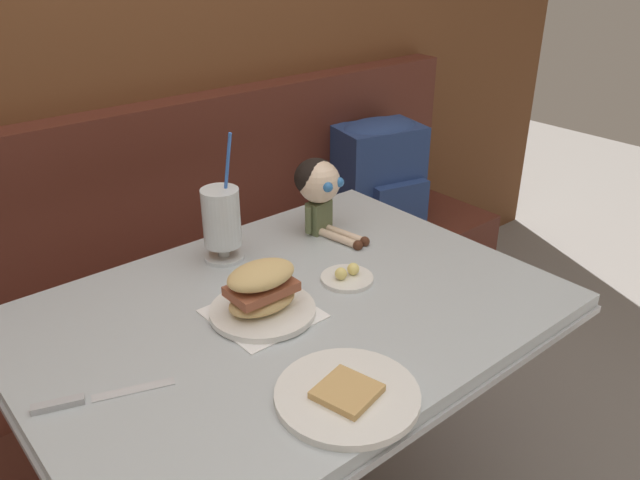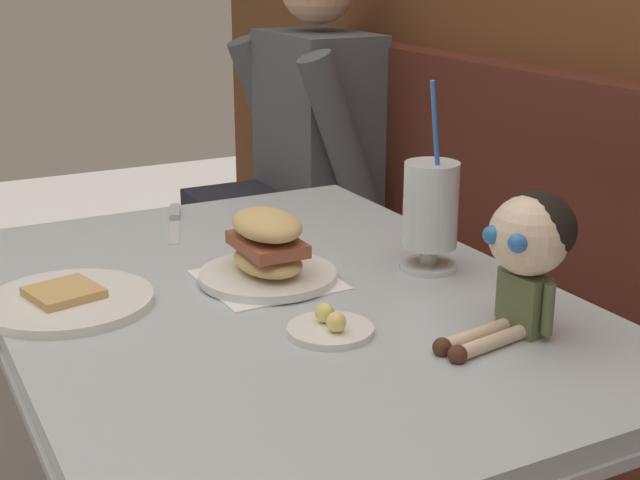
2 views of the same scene
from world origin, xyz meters
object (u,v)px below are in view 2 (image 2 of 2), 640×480
object	(u,v)px
butter_saucer	(330,327)
butter_knife	(175,217)
milkshake_glass	(431,210)
seated_doll	(529,243)
toast_plate	(68,300)
sandwich_plate	(267,253)
diner_patron	(306,136)

from	to	relation	value
butter_saucer	butter_knife	distance (m)	0.62
milkshake_glass	seated_doll	distance (m)	0.28
butter_knife	toast_plate	bearing A→B (deg)	-38.93
sandwich_plate	seated_doll	distance (m)	0.42
butter_knife	diner_patron	bearing A→B (deg)	135.57
sandwich_plate	diner_patron	xyz separation A→B (m)	(-1.00, 0.57, -0.04)
milkshake_glass	diner_patron	bearing A→B (deg)	163.80
toast_plate	butter_saucer	world-z (taller)	butter_saucer
butter_knife	milkshake_glass	bearing A→B (deg)	31.06
milkshake_glass	sandwich_plate	size ratio (longest dim) A/B	1.43
butter_knife	seated_doll	bearing A→B (deg)	18.72
milkshake_glass	diner_patron	size ratio (longest dim) A/B	0.39
butter_knife	diner_patron	xyz separation A→B (m)	(-0.60, 0.59, -0.00)
milkshake_glass	toast_plate	bearing A→B (deg)	-101.34
milkshake_glass	diner_patron	world-z (taller)	diner_patron
butter_knife	seated_doll	xyz separation A→B (m)	(0.74, 0.25, 0.12)
toast_plate	seated_doll	bearing A→B (deg)	54.15
sandwich_plate	seated_doll	bearing A→B (deg)	33.64
toast_plate	diner_patron	xyz separation A→B (m)	(-0.95, 0.88, -0.01)
sandwich_plate	diner_patron	size ratio (longest dim) A/B	0.27
milkshake_glass	seated_doll	xyz separation A→B (m)	(0.27, -0.03, 0.03)
sandwich_plate	butter_saucer	distance (m)	0.23
toast_plate	butter_saucer	bearing A→B (deg)	47.74
sandwich_plate	butter_knife	xyz separation A→B (m)	(-0.39, -0.02, -0.04)
milkshake_glass	butter_knife	xyz separation A→B (m)	(-0.47, -0.28, -0.10)
diner_patron	milkshake_glass	bearing A→B (deg)	-16.20
diner_patron	butter_knife	bearing A→B (deg)	-44.43
sandwich_plate	diner_patron	distance (m)	1.15
toast_plate	sandwich_plate	bearing A→B (deg)	82.14
butter_knife	diner_patron	distance (m)	0.84
butter_knife	butter_saucer	bearing A→B (deg)	1.11
butter_saucer	sandwich_plate	bearing A→B (deg)	177.69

